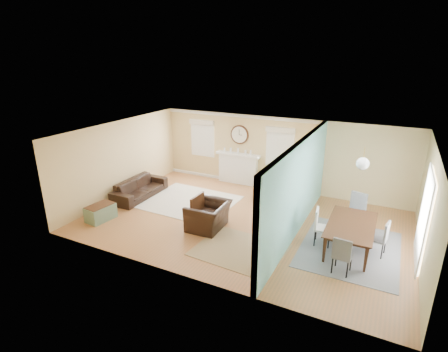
% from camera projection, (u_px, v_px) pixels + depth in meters
% --- Properties ---
extents(floor, '(9.00, 9.00, 0.00)m').
position_uv_depth(floor, '(244.00, 222.00, 10.19)').
color(floor, '#97643A').
rests_on(floor, ground).
extents(wall_back, '(9.00, 0.02, 2.60)m').
position_uv_depth(wall_back, '(279.00, 154.00, 12.29)').
color(wall_back, '#D7BB7C').
rests_on(wall_back, ground).
extents(wall_front, '(9.00, 0.02, 2.60)m').
position_uv_depth(wall_front, '(187.00, 224.00, 7.23)').
color(wall_front, '#D7BB7C').
rests_on(wall_front, ground).
extents(wall_left, '(0.02, 6.00, 2.60)m').
position_uv_depth(wall_left, '(121.00, 159.00, 11.66)').
color(wall_left, '#D7BB7C').
rests_on(wall_left, ground).
extents(wall_right, '(0.02, 6.00, 2.60)m').
position_uv_depth(wall_right, '(428.00, 211.00, 7.86)').
color(wall_right, '#D7BB7C').
rests_on(wall_right, ground).
extents(ceiling, '(9.00, 6.00, 0.02)m').
position_uv_depth(ceiling, '(246.00, 134.00, 9.33)').
color(ceiling, white).
rests_on(ceiling, wall_back).
extents(partition, '(0.17, 6.00, 2.60)m').
position_uv_depth(partition, '(301.00, 184.00, 9.34)').
color(partition, '#D7BB7C').
rests_on(partition, ground).
extents(fireplace, '(1.70, 0.30, 1.17)m').
position_uv_depth(fireplace, '(238.00, 168.00, 13.06)').
color(fireplace, white).
rests_on(fireplace, ground).
extents(wall_clock, '(0.70, 0.07, 0.70)m').
position_uv_depth(wall_clock, '(240.00, 135.00, 12.71)').
color(wall_clock, '#432816').
rests_on(wall_clock, wall_back).
extents(window_left, '(1.05, 0.13, 1.42)m').
position_uv_depth(window_left, '(203.00, 136.00, 13.42)').
color(window_left, white).
rests_on(window_left, wall_back).
extents(window_right, '(1.05, 0.13, 1.42)m').
position_uv_depth(window_right, '(280.00, 145.00, 12.11)').
color(window_right, white).
rests_on(window_right, wall_back).
extents(french_doors, '(0.06, 1.70, 2.20)m').
position_uv_depth(french_doors, '(424.00, 218.00, 7.95)').
color(french_doors, white).
rests_on(french_doors, ground).
extents(pendant, '(0.30, 0.30, 0.55)m').
position_uv_depth(pendant, '(363.00, 164.00, 8.20)').
color(pendant, gold).
rests_on(pendant, ceiling).
extents(rug_cream, '(2.92, 2.55, 0.02)m').
position_uv_depth(rug_cream, '(189.00, 202.00, 11.56)').
color(rug_cream, beige).
rests_on(rug_cream, floor).
extents(rug_jute, '(2.24, 1.88, 0.01)m').
position_uv_depth(rug_jute, '(240.00, 250.00, 8.73)').
color(rug_jute, '#9E805E').
rests_on(rug_jute, floor).
extents(rug_grey, '(2.30, 2.88, 0.01)m').
position_uv_depth(rug_grey, '(350.00, 249.00, 8.78)').
color(rug_grey, slate).
rests_on(rug_grey, floor).
extents(sofa, '(0.89, 2.17, 0.63)m').
position_uv_depth(sofa, '(140.00, 188.00, 11.88)').
color(sofa, black).
rests_on(sofa, floor).
extents(eames_chair, '(1.05, 1.19, 0.75)m').
position_uv_depth(eames_chair, '(209.00, 216.00, 9.72)').
color(eames_chair, black).
rests_on(eames_chair, floor).
extents(green_chair, '(0.98, 0.98, 0.64)m').
position_uv_depth(green_chair, '(270.00, 187.00, 11.98)').
color(green_chair, '#007558').
rests_on(green_chair, floor).
extents(trunk, '(0.59, 0.87, 0.47)m').
position_uv_depth(trunk, '(101.00, 212.00, 10.25)').
color(trunk, slate).
rests_on(trunk, floor).
extents(credenza, '(0.48, 1.42, 0.80)m').
position_uv_depth(credenza, '(296.00, 202.00, 10.58)').
color(credenza, olive).
rests_on(credenza, floor).
extents(tv, '(0.23, 1.03, 0.59)m').
position_uv_depth(tv, '(297.00, 180.00, 10.36)').
color(tv, black).
rests_on(tv, credenza).
extents(garden_stool, '(0.31, 0.31, 0.46)m').
position_uv_depth(garden_stool, '(286.00, 218.00, 9.94)').
color(garden_stool, white).
rests_on(garden_stool, floor).
extents(potted_plant, '(0.46, 0.44, 0.39)m').
position_uv_depth(potted_plant, '(286.00, 204.00, 9.79)').
color(potted_plant, '#337F33').
rests_on(potted_plant, garden_stool).
extents(dining_table, '(1.12, 1.99, 0.69)m').
position_uv_depth(dining_table, '(351.00, 237.00, 8.67)').
color(dining_table, '#432816').
rests_on(dining_table, floor).
extents(dining_chair_n, '(0.55, 0.55, 1.03)m').
position_uv_depth(dining_chair_n, '(355.00, 209.00, 9.62)').
color(dining_chair_n, slate).
rests_on(dining_chair_n, floor).
extents(dining_chair_s, '(0.44, 0.44, 0.91)m').
position_uv_depth(dining_chair_s, '(343.00, 251.00, 7.67)').
color(dining_chair_s, slate).
rests_on(dining_chair_s, floor).
extents(dining_chair_w, '(0.47, 0.47, 0.96)m').
position_uv_depth(dining_chair_w, '(323.00, 225.00, 8.82)').
color(dining_chair_w, white).
rests_on(dining_chair_w, floor).
extents(dining_chair_e, '(0.46, 0.46, 0.90)m').
position_uv_depth(dining_chair_e, '(378.00, 235.00, 8.38)').
color(dining_chair_e, slate).
rests_on(dining_chair_e, floor).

